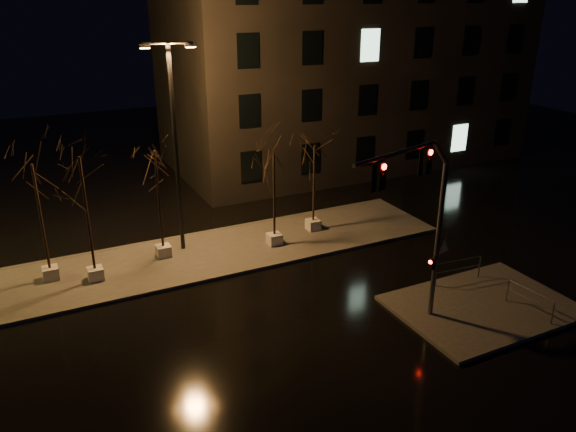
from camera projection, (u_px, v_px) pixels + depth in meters
ground at (276, 310)px, 22.34m from camera, size 90.00×90.00×0.00m
median at (224, 251)px, 27.31m from camera, size 22.00×5.00×0.15m
sidewalk_corner at (483, 306)px, 22.48m from camera, size 7.00×5.00×0.15m
building at (345, 56)px, 40.32m from camera, size 25.00×12.00×15.00m
tree_0 at (36, 191)px, 22.98m from camera, size 1.80×1.80×5.34m
tree_1 at (83, 186)px, 22.83m from camera, size 1.80×1.80×5.68m
tree_2 at (157, 175)px, 25.09m from camera, size 1.80×1.80×5.28m
tree_3 at (274, 175)px, 26.54m from camera, size 1.80×1.80×4.71m
tree_4 at (314, 165)px, 28.27m from camera, size 1.80×1.80×4.65m
traffic_signal_mast at (423, 210)px, 19.39m from camera, size 5.57×1.65×7.04m
streetlight_main at (175, 136)px, 25.34m from camera, size 2.41×0.79×9.67m
guard_rail_a at (458, 267)px, 24.04m from camera, size 2.34×0.28×1.01m
guard_rail_b at (530, 298)px, 21.69m from camera, size 0.25×2.06×0.98m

